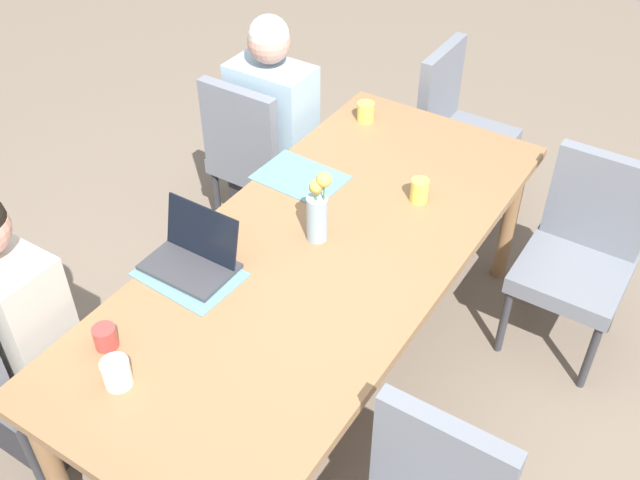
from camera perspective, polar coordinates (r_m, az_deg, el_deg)
name	(u,v)px	position (r m, az deg, el deg)	size (l,w,h in m)	color
ground_plane	(320,377)	(3.27, 0.00, -10.63)	(10.00, 10.00, 0.00)	#756656
dining_table	(320,264)	(2.78, 0.00, -1.89)	(2.26, 0.96, 0.74)	olive
person_near_left_near	(23,344)	(2.90, -22.05, -7.51)	(0.36, 0.40, 1.19)	#2D2D33
chair_near_left_mid	(256,151)	(3.72, -5.01, 6.90)	(0.44, 0.44, 0.90)	slate
person_near_left_mid	(274,143)	(3.72, -3.60, 7.52)	(0.36, 0.40, 1.19)	#2D2D33
chair_far_right_mid	(582,249)	(3.30, 19.66, -0.63)	(0.44, 0.44, 0.90)	slate
chair_head_left_right_far	(457,124)	(3.99, 10.58, 8.86)	(0.44, 0.44, 0.90)	slate
flower_vase	(318,209)	(2.70, -0.18, 2.39)	(0.08, 0.09, 0.30)	#8EA8B7
placemat_near_left_near	(190,275)	(2.67, -10.09, -2.66)	(0.36, 0.26, 0.00)	slate
placemat_near_left_mid	(300,177)	(3.10, -1.55, 4.89)	(0.36, 0.26, 0.00)	slate
laptop_near_left_near	(193,256)	(2.68, -9.81, -1.21)	(0.22, 0.32, 0.21)	#38383D
coffee_mug_near_left	(117,373)	(2.35, -15.52, -9.92)	(0.09, 0.09, 0.10)	white
coffee_mug_near_right	(105,337)	(2.47, -16.33, -7.26)	(0.08, 0.08, 0.08)	#AD3D38
coffee_mug_centre_left	(366,112)	(3.47, 3.56, 9.92)	(0.08, 0.08, 0.09)	#DBC64C
coffee_mug_centre_right	(419,190)	(2.97, 7.73, 3.84)	(0.07, 0.07, 0.10)	#DBC64C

